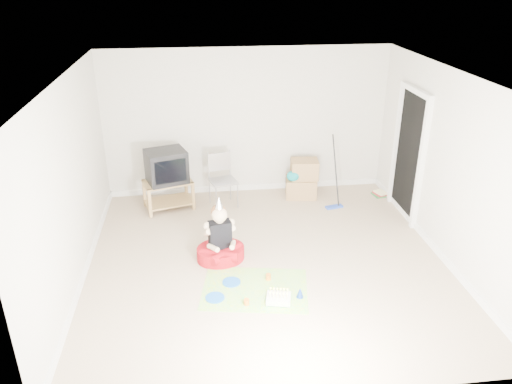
{
  "coord_description": "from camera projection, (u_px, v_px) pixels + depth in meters",
  "views": [
    {
      "loc": [
        -0.89,
        -5.97,
        3.82
      ],
      "look_at": [
        -0.1,
        0.4,
        0.9
      ],
      "focal_mm": 35.0,
      "sensor_mm": 36.0,
      "label": 1
    }
  ],
  "objects": [
    {
      "name": "blue_plate_near",
      "position": [
        231.0,
        282.0,
        6.58
      ],
      "size": [
        0.25,
        0.25,
        0.01
      ],
      "primitive_type": "cylinder",
      "rotation": [
        0.0,
        0.0,
        0.05
      ],
      "color": "blue",
      "rests_on": "party_mat"
    },
    {
      "name": "party_mat",
      "position": [
        255.0,
        289.0,
        6.46
      ],
      "size": [
        1.5,
        1.2,
        0.01
      ],
      "primitive_type": "cube",
      "rotation": [
        0.0,
        0.0,
        -0.17
      ],
      "color": "#E5308C",
      "rests_on": "ground"
    },
    {
      "name": "book_pile",
      "position": [
        379.0,
        193.0,
        9.07
      ],
      "size": [
        0.24,
        0.27,
        0.08
      ],
      "color": "#267434",
      "rests_on": "ground"
    },
    {
      "name": "seated_woman",
      "position": [
        220.0,
        246.0,
        7.04
      ],
      "size": [
        0.79,
        0.79,
        0.98
      ],
      "color": "#A90F17",
      "rests_on": "ground"
    },
    {
      "name": "ground",
      "position": [
        266.0,
        261.0,
        7.08
      ],
      "size": [
        5.0,
        5.0,
        0.0
      ],
      "primitive_type": "plane",
      "color": "tan",
      "rests_on": "ground"
    },
    {
      "name": "birthday_cake",
      "position": [
        279.0,
        299.0,
        6.2
      ],
      "size": [
        0.34,
        0.3,
        0.14
      ],
      "color": "white",
      "rests_on": "party_mat"
    },
    {
      "name": "blue_plate_far",
      "position": [
        215.0,
        298.0,
        6.27
      ],
      "size": [
        0.31,
        0.31,
        0.01
      ],
      "primitive_type": "cylinder",
      "rotation": [
        0.0,
        0.0,
        -0.35
      ],
      "color": "blue",
      "rests_on": "party_mat"
    },
    {
      "name": "folding_chair",
      "position": [
        223.0,
        181.0,
        8.53
      ],
      "size": [
        0.52,
        0.5,
        0.94
      ],
      "color": "#9D9CA2",
      "rests_on": "ground"
    },
    {
      "name": "blue_party_hat",
      "position": [
        300.0,
        292.0,
        6.27
      ],
      "size": [
        0.12,
        0.12,
        0.14
      ],
      "primitive_type": "cone",
      "rotation": [
        0.0,
        0.0,
        -0.39
      ],
      "color": "#1A43B8",
      "rests_on": "party_mat"
    },
    {
      "name": "floor_mop",
      "position": [
        335.0,
        194.0,
        8.52
      ],
      "size": [
        0.32,
        0.4,
        1.21
      ],
      "color": "blue",
      "rests_on": "ground"
    },
    {
      "name": "orange_cup_near",
      "position": [
        268.0,
        277.0,
        6.63
      ],
      "size": [
        0.09,
        0.09,
        0.08
      ],
      "primitive_type": "cylinder",
      "rotation": [
        0.0,
        0.0,
        -0.38
      ],
      "color": "orange",
      "rests_on": "party_mat"
    },
    {
      "name": "cardboard_boxes",
      "position": [
        302.0,
        179.0,
        8.92
      ],
      "size": [
        0.61,
        0.49,
        0.69
      ],
      "color": "#A27C4E",
      "rests_on": "ground"
    },
    {
      "name": "orange_cup_far",
      "position": [
        246.0,
        302.0,
        6.14
      ],
      "size": [
        0.09,
        0.09,
        0.08
      ],
      "primitive_type": "cylinder",
      "rotation": [
        0.0,
        0.0,
        -0.42
      ],
      "color": "orange",
      "rests_on": "party_mat"
    },
    {
      "name": "doorway_recess",
      "position": [
        409.0,
        156.0,
        8.01
      ],
      "size": [
        0.02,
        0.9,
        2.05
      ],
      "primitive_type": "cube",
      "color": "black",
      "rests_on": "ground"
    },
    {
      "name": "crt_tv",
      "position": [
        166.0,
        166.0,
        8.3
      ],
      "size": [
        0.76,
        0.69,
        0.55
      ],
      "primitive_type": "cube",
      "rotation": [
        0.0,
        0.0,
        0.31
      ],
      "color": "black",
      "rests_on": "tv_stand"
    },
    {
      "name": "tv_stand",
      "position": [
        168.0,
        192.0,
        8.5
      ],
      "size": [
        0.91,
        0.7,
        0.5
      ],
      "color": "#A5804A",
      "rests_on": "ground"
    }
  ]
}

